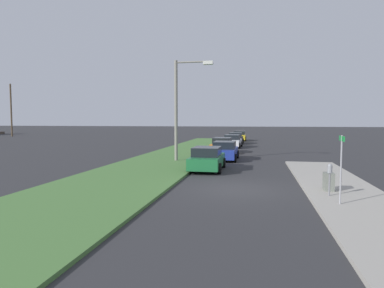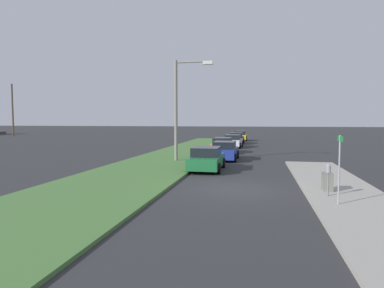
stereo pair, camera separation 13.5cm
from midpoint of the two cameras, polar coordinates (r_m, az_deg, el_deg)
The scene contains 14 objects.
ground at distance 15.48m, azimuth 7.70°, elevation -7.63°, with size 300.00×300.00×0.00m, color #2D2D30.
grass_median at distance 26.25m, azimuth -4.10°, elevation -2.65°, with size 60.00×6.00×0.12m, color #477238.
sidewalk_curb at distance 13.95m, azimuth 26.17°, elevation -9.02°, with size 24.00×3.20×0.14m, color #9E998E.
parked_car_green at distance 21.00m, azimuth 2.69°, elevation -2.54°, with size 4.31×2.03×1.47m.
parked_car_blue at distance 26.50m, azimuth 5.71°, elevation -1.18°, with size 4.32×2.05×1.47m.
parked_car_orange at distance 32.24m, azimuth 5.35°, elevation -0.24°, with size 4.35×2.12×1.47m.
parked_car_white at distance 38.74m, azimuth 7.08°, elevation 0.47°, with size 4.36×2.14×1.47m.
parked_car_black at distance 44.87m, azimuth 7.61°, elevation 0.95°, with size 4.32×2.05×1.47m.
parked_car_yellow at distance 51.64m, azimuth 8.24°, elevation 1.35°, with size 4.34×2.10×1.47m.
parking_meter at distance 14.34m, azimuth 22.34°, elevation -4.58°, with size 0.18×0.18×1.42m.
utility_box at distance 15.50m, azimuth 22.18°, elevation -6.19°, with size 0.55×0.40×0.90m, color slate.
street_sign at distance 13.01m, azimuth 23.98°, elevation -2.58°, with size 0.90×0.07×2.60m.
streetlight at distance 25.02m, azimuth -1.80°, elevation 6.95°, with size 0.37×2.87×7.50m.
distant_utility_pole at distance 73.03m, azimuth -28.07°, elevation 5.06°, with size 0.30×0.30×10.00m, color brown.
Camera 2 is at (-15.12, -0.99, 3.13)m, focal length 31.48 mm.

